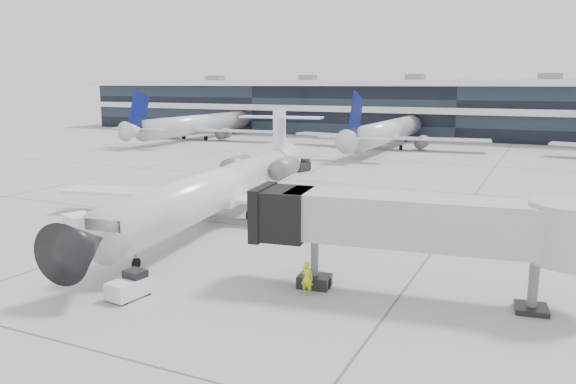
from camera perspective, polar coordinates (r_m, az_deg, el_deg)
The scene contains 11 objects.
ground at distance 40.41m, azimuth 0.58°, elevation -4.07°, with size 220.00×220.00×0.00m, color #97979A.
terminal at distance 118.71m, azimuth 17.52°, elevation 7.82°, with size 170.00×22.00×10.00m, color black.
bg_jet_left at distance 109.77m, azimuth -8.85°, elevation 5.36°, with size 32.00×40.00×9.60m, color silver, non-canonical shape.
bg_jet_center at distance 94.25m, azimuth 10.20°, elevation 4.41°, with size 32.00×40.00×9.60m, color silver, non-canonical shape.
regional_jet at distance 43.16m, azimuth -6.78°, elevation 0.52°, with size 27.59×34.43×7.95m.
jet_bridge at distance 27.82m, azimuth 14.75°, elevation -3.16°, with size 16.52×5.11×5.30m.
ramp_worker at distance 28.48m, azimuth 1.93°, elevation -8.73°, with size 0.65×0.42×1.77m, color yellow.
baggage_tug at distance 29.31m, azimuth -15.79°, elevation -9.19°, with size 1.46×2.19×1.31m.
cargo_uld at distance 39.97m, azimuth -20.44°, elevation -3.53°, with size 2.79×2.45×1.90m.
traffic_cone at distance 50.65m, azimuth 6.73°, elevation -0.74°, with size 0.47×0.47×0.57m.
far_tug at distance 68.32m, azimuth 1.41°, elevation 2.69°, with size 1.73×2.49×1.46m.
Camera 1 is at (16.28, -35.46, 10.48)m, focal length 35.00 mm.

